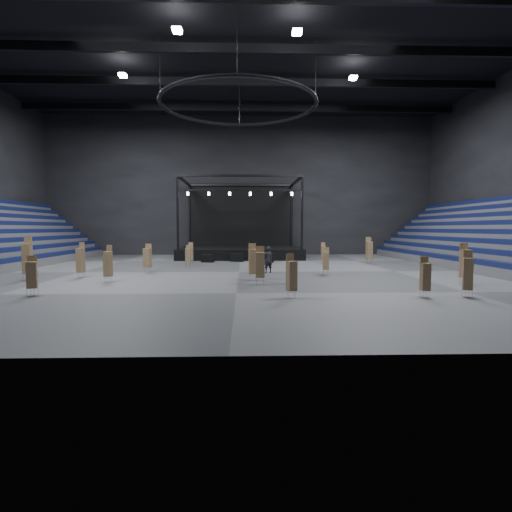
{
  "coord_description": "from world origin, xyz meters",
  "views": [
    {
      "loc": [
        0.42,
        -31.62,
        3.47
      ],
      "look_at": [
        1.3,
        -2.0,
        1.4
      ],
      "focal_mm": 28.0,
      "sensor_mm": 36.0,
      "label": 1
    }
  ],
  "objects_px": {
    "chair_stack_9": "(292,275)",
    "chair_stack_1": "(468,273)",
    "chair_stack_7": "(260,264)",
    "chair_stack_2": "(108,263)",
    "crew_member": "(256,259)",
    "flight_case_mid": "(237,257)",
    "flight_case_left": "(208,258)",
    "chair_stack_6": "(323,252)",
    "chair_stack_5": "(191,253)",
    "chair_stack_12": "(253,261)",
    "man_center": "(268,260)",
    "chair_stack_14": "(369,250)",
    "chair_stack_13": "(81,260)",
    "chair_stack_10": "(27,258)",
    "flight_case_right": "(267,258)",
    "chair_stack_11": "(425,276)",
    "stage": "(241,245)",
    "chair_stack_3": "(188,255)",
    "chair_stack_8": "(32,274)",
    "chair_stack_4": "(465,263)",
    "chair_stack_15": "(326,260)",
    "chair_stack_0": "(147,257)"
  },
  "relations": [
    {
      "from": "chair_stack_9",
      "to": "chair_stack_1",
      "type": "bearing_deg",
      "value": -20.38
    },
    {
      "from": "chair_stack_7",
      "to": "chair_stack_2",
      "type": "bearing_deg",
      "value": 173.64
    },
    {
      "from": "crew_member",
      "to": "flight_case_mid",
      "type": "bearing_deg",
      "value": 26.4
    },
    {
      "from": "flight_case_left",
      "to": "chair_stack_6",
      "type": "xyz_separation_m",
      "value": [
        11.53,
        -1.58,
        0.68
      ]
    },
    {
      "from": "chair_stack_5",
      "to": "chair_stack_12",
      "type": "height_order",
      "value": "chair_stack_12"
    },
    {
      "from": "chair_stack_5",
      "to": "man_center",
      "type": "height_order",
      "value": "chair_stack_5"
    },
    {
      "from": "flight_case_left",
      "to": "chair_stack_5",
      "type": "bearing_deg",
      "value": -120.03
    },
    {
      "from": "chair_stack_9",
      "to": "chair_stack_14",
      "type": "bearing_deg",
      "value": 41.87
    },
    {
      "from": "chair_stack_5",
      "to": "chair_stack_6",
      "type": "bearing_deg",
      "value": 1.65
    },
    {
      "from": "flight_case_left",
      "to": "chair_stack_13",
      "type": "relative_size",
      "value": 0.48
    },
    {
      "from": "chair_stack_10",
      "to": "flight_case_right",
      "type": "bearing_deg",
      "value": 32.81
    },
    {
      "from": "chair_stack_9",
      "to": "crew_member",
      "type": "bearing_deg",
      "value": 75.34
    },
    {
      "from": "flight_case_right",
      "to": "chair_stack_6",
      "type": "xyz_separation_m",
      "value": [
        5.47,
        -1.34,
        0.63
      ]
    },
    {
      "from": "chair_stack_10",
      "to": "chair_stack_11",
      "type": "relative_size",
      "value": 1.43
    },
    {
      "from": "chair_stack_6",
      "to": "chair_stack_11",
      "type": "distance_m",
      "value": 19.41
    },
    {
      "from": "chair_stack_1",
      "to": "chair_stack_13",
      "type": "bearing_deg",
      "value": -178.64
    },
    {
      "from": "chair_stack_2",
      "to": "stage",
      "type": "bearing_deg",
      "value": 89.12
    },
    {
      "from": "chair_stack_11",
      "to": "flight_case_right",
      "type": "bearing_deg",
      "value": 109.72
    },
    {
      "from": "flight_case_right",
      "to": "chair_stack_1",
      "type": "xyz_separation_m",
      "value": [
        8.92,
        -20.71,
        0.76
      ]
    },
    {
      "from": "chair_stack_3",
      "to": "chair_stack_10",
      "type": "distance_m",
      "value": 12.81
    },
    {
      "from": "chair_stack_12",
      "to": "chair_stack_6",
      "type": "bearing_deg",
      "value": 55.07
    },
    {
      "from": "flight_case_left",
      "to": "chair_stack_8",
      "type": "bearing_deg",
      "value": -109.82
    },
    {
      "from": "flight_case_right",
      "to": "chair_stack_11",
      "type": "height_order",
      "value": "chair_stack_11"
    },
    {
      "from": "flight_case_right",
      "to": "chair_stack_13",
      "type": "distance_m",
      "value": 18.38
    },
    {
      "from": "stage",
      "to": "man_center",
      "type": "height_order",
      "value": "stage"
    },
    {
      "from": "chair_stack_13",
      "to": "chair_stack_5",
      "type": "bearing_deg",
      "value": 75.5
    },
    {
      "from": "chair_stack_11",
      "to": "chair_stack_6",
      "type": "bearing_deg",
      "value": 95.46
    },
    {
      "from": "chair_stack_3",
      "to": "chair_stack_14",
      "type": "bearing_deg",
      "value": 10.91
    },
    {
      "from": "chair_stack_14",
      "to": "crew_member",
      "type": "relative_size",
      "value": 1.43
    },
    {
      "from": "chair_stack_5",
      "to": "chair_stack_7",
      "type": "xyz_separation_m",
      "value": [
        6.11,
        -13.75,
        0.13
      ]
    },
    {
      "from": "stage",
      "to": "flight_case_mid",
      "type": "relative_size",
      "value": 10.87
    },
    {
      "from": "chair_stack_3",
      "to": "chair_stack_11",
      "type": "height_order",
      "value": "chair_stack_11"
    },
    {
      "from": "chair_stack_4",
      "to": "chair_stack_11",
      "type": "xyz_separation_m",
      "value": [
        -4.48,
        -4.35,
        -0.27
      ]
    },
    {
      "from": "chair_stack_6",
      "to": "chair_stack_12",
      "type": "bearing_deg",
      "value": -118.72
    },
    {
      "from": "flight_case_mid",
      "to": "chair_stack_15",
      "type": "relative_size",
      "value": 0.63
    },
    {
      "from": "chair_stack_0",
      "to": "chair_stack_12",
      "type": "relative_size",
      "value": 0.92
    },
    {
      "from": "chair_stack_1",
      "to": "man_center",
      "type": "distance_m",
      "value": 14.71
    },
    {
      "from": "chair_stack_12",
      "to": "chair_stack_0",
      "type": "bearing_deg",
      "value": 144.92
    },
    {
      "from": "chair_stack_13",
      "to": "chair_stack_15",
      "type": "bearing_deg",
      "value": 21.68
    },
    {
      "from": "crew_member",
      "to": "chair_stack_15",
      "type": "bearing_deg",
      "value": -113.5
    },
    {
      "from": "flight_case_right",
      "to": "chair_stack_7",
      "type": "relative_size",
      "value": 0.58
    },
    {
      "from": "chair_stack_6",
      "to": "chair_stack_4",
      "type": "bearing_deg",
      "value": -67.57
    },
    {
      "from": "chair_stack_0",
      "to": "chair_stack_9",
      "type": "xyz_separation_m",
      "value": [
        9.9,
        -11.62,
        -0.07
      ]
    },
    {
      "from": "flight_case_mid",
      "to": "chair_stack_4",
      "type": "xyz_separation_m",
      "value": [
        14.3,
        -17.34,
        0.91
      ]
    },
    {
      "from": "stage",
      "to": "chair_stack_7",
      "type": "relative_size",
      "value": 5.94
    },
    {
      "from": "stage",
      "to": "chair_stack_6",
      "type": "xyz_separation_m",
      "value": [
        8.23,
        -8.86,
        -0.37
      ]
    },
    {
      "from": "chair_stack_4",
      "to": "chair_stack_6",
      "type": "bearing_deg",
      "value": 107.62
    },
    {
      "from": "crew_member",
      "to": "chair_stack_4",
      "type": "bearing_deg",
      "value": -112.05
    },
    {
      "from": "chair_stack_3",
      "to": "chair_stack_12",
      "type": "relative_size",
      "value": 0.8
    },
    {
      "from": "chair_stack_6",
      "to": "chair_stack_13",
      "type": "distance_m",
      "value": 22.08
    }
  ]
}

